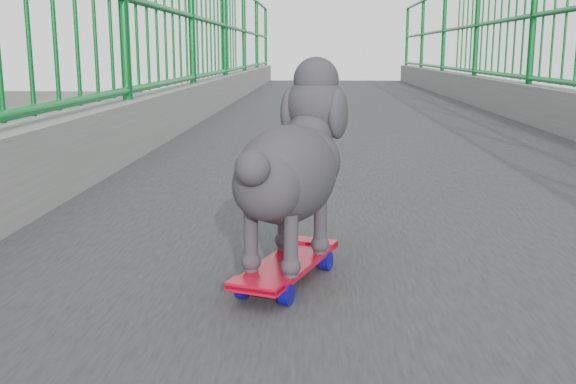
# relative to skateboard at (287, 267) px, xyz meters

# --- Properties ---
(railing) EXTENTS (3.00, 24.00, 1.42)m
(railing) POSITION_rel_skateboard_xyz_m (0.41, 0.14, 0.17)
(railing) COLOR gray
(railing) RESTS_ON footbridge
(skateboard) EXTENTS (0.26, 0.44, 0.06)m
(skateboard) POSITION_rel_skateboard_xyz_m (0.00, 0.00, 0.00)
(skateboard) COLOR red
(skateboard) RESTS_ON footbridge
(poodle) EXTENTS (0.33, 0.51, 0.45)m
(poodle) POSITION_rel_skateboard_xyz_m (0.01, 0.03, 0.25)
(poodle) COLOR #2D2B30
(poodle) RESTS_ON skateboard
(car_1) EXTENTS (1.69, 4.83, 1.59)m
(car_1) POSITION_rel_skateboard_xyz_m (-8.79, 18.12, -6.25)
(car_1) COLOR #949499
(car_1) RESTS_ON ground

